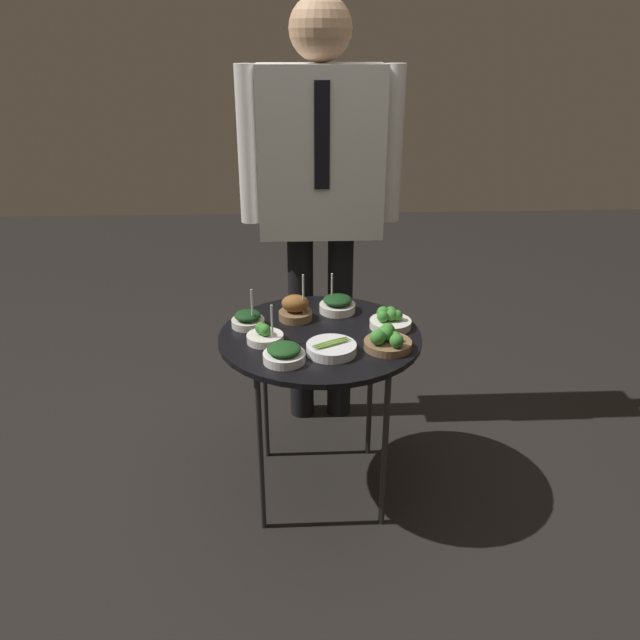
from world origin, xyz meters
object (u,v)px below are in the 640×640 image
object	(u,v)px
bowl_roast_center	(295,309)
waiter_figure	(321,174)
bowl_spinach_back_left	(337,304)
bowl_broccoli_front_left	(265,334)
bowl_broccoli_front_right	(390,320)
bowl_spinach_far_rim	(248,319)
serving_cart	(320,345)
bowl_asparagus_back_right	(331,348)
bowl_spinach_front_center	(284,354)
bowl_broccoli_mid_right	(387,340)

from	to	relation	value
bowl_roast_center	waiter_figure	distance (m)	0.56
bowl_spinach_back_left	bowl_broccoli_front_left	bearing A→B (deg)	-136.84
bowl_broccoli_front_right	bowl_spinach_back_left	bearing A→B (deg)	139.89
bowl_spinach_far_rim	bowl_roast_center	bearing A→B (deg)	17.60
bowl_roast_center	bowl_spinach_back_left	size ratio (longest dim) A/B	1.26
bowl_spinach_far_rim	bowl_broccoli_front_left	bearing A→B (deg)	-63.79
serving_cart	bowl_broccoli_front_left	distance (m)	0.20
bowl_roast_center	bowl_spinach_far_rim	xyz separation A→B (m)	(-0.16, -0.05, -0.01)
bowl_asparagus_back_right	waiter_figure	xyz separation A→B (m)	(-0.00, 0.65, 0.41)
bowl_broccoli_front_left	bowl_broccoli_front_right	distance (m)	0.43
bowl_spinach_front_center	bowl_broccoli_front_right	world-z (taller)	bowl_broccoli_front_right
bowl_asparagus_back_right	serving_cart	bearing A→B (deg)	101.68
serving_cart	bowl_spinach_front_center	size ratio (longest dim) A/B	5.22
bowl_asparagus_back_right	waiter_figure	size ratio (longest dim) A/B	0.09
bowl_spinach_far_rim	bowl_broccoli_front_right	size ratio (longest dim) A/B	1.01
bowl_spinach_front_center	bowl_broccoli_front_right	bearing A→B (deg)	33.24
bowl_spinach_back_left	bowl_asparagus_back_right	distance (m)	0.32
bowl_broccoli_front_left	bowl_broccoli_front_right	xyz separation A→B (m)	(0.41, 0.09, 0.00)
serving_cart	bowl_broccoli_mid_right	distance (m)	0.25
serving_cart	bowl_roast_center	world-z (taller)	bowl_roast_center
bowl_broccoli_front_right	serving_cart	bearing A→B (deg)	-169.61
bowl_roast_center	bowl_spinach_front_center	size ratio (longest dim) A/B	1.32
bowl_broccoli_front_left	bowl_spinach_front_center	distance (m)	0.15
bowl_asparagus_back_right	bowl_spinach_far_rim	bearing A→B (deg)	141.70
bowl_roast_center	bowl_broccoli_front_left	size ratio (longest dim) A/B	1.24
bowl_asparagus_back_right	bowl_roast_center	bearing A→B (deg)	112.32
bowl_spinach_back_left	bowl_broccoli_front_left	distance (m)	0.34
serving_cart	bowl_broccoli_front_left	xyz separation A→B (m)	(-0.18, -0.05, 0.07)
serving_cart	bowl_broccoli_mid_right	size ratio (longest dim) A/B	4.44
bowl_spinach_far_rim	bowl_broccoli_mid_right	bearing A→B (deg)	-23.03
serving_cart	waiter_figure	xyz separation A→B (m)	(0.02, 0.51, 0.47)
bowl_broccoli_front_left	bowl_asparagus_back_right	bearing A→B (deg)	-23.11
bowl_roast_center	bowl_broccoli_front_right	size ratio (longest dim) A/B	1.20
serving_cart	bowl_broccoli_front_left	world-z (taller)	bowl_broccoli_front_left
serving_cart	waiter_figure	size ratio (longest dim) A/B	0.40
bowl_broccoli_mid_right	bowl_roast_center	bearing A→B (deg)	139.82
bowl_broccoli_mid_right	waiter_figure	bearing A→B (deg)	106.05
bowl_broccoli_front_left	bowl_spinach_front_center	world-z (taller)	bowl_broccoli_front_left
bowl_spinach_back_left	bowl_broccoli_front_right	bearing A→B (deg)	-40.11
bowl_broccoli_mid_right	bowl_spinach_front_center	world-z (taller)	bowl_broccoli_mid_right
bowl_roast_center	bowl_spinach_back_left	distance (m)	0.16
waiter_figure	bowl_broccoli_front_right	bearing A→B (deg)	-65.69
bowl_spinach_far_rim	bowl_spinach_front_center	xyz separation A→B (m)	(0.12, -0.26, -0.00)
bowl_spinach_front_center	bowl_spinach_far_rim	bearing A→B (deg)	115.42
bowl_roast_center	bowl_broccoli_front_right	bearing A→B (deg)	-14.32
bowl_spinach_back_left	bowl_asparagus_back_right	size ratio (longest dim) A/B	0.86
bowl_spinach_back_left	bowl_broccoli_mid_right	distance (m)	0.33
bowl_spinach_front_center	bowl_asparagus_back_right	bearing A→B (deg)	18.31
bowl_spinach_front_center	waiter_figure	distance (m)	0.82
bowl_broccoli_front_left	bowl_roast_center	bearing A→B (deg)	60.20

